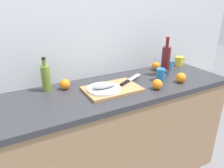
{
  "coord_description": "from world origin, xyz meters",
  "views": [
    {
      "loc": [
        -0.68,
        -1.31,
        1.55
      ],
      "look_at": [
        0.01,
        -0.03,
        0.95
      ],
      "focal_mm": 34.35,
      "sensor_mm": 36.0,
      "label": 1
    }
  ],
  "objects": [
    {
      "name": "back_wall",
      "position": [
        0.0,
        0.33,
        1.25
      ],
      "size": [
        3.2,
        0.05,
        2.5
      ],
      "primitive_type": "cube",
      "color": "silver",
      "rests_on": "ground_plane"
    },
    {
      "name": "kitchen_counter",
      "position": [
        0.0,
        0.0,
        0.45
      ],
      "size": [
        2.0,
        0.6,
        0.9
      ],
      "color": "#9E7A56",
      "rests_on": "ground_plane"
    },
    {
      "name": "cutting_board",
      "position": [
        0.01,
        -0.03,
        0.91
      ],
      "size": [
        0.41,
        0.27,
        0.02
      ],
      "primitive_type": "cube",
      "color": "tan",
      "rests_on": "kitchen_counter"
    },
    {
      "name": "white_plate",
      "position": [
        -0.06,
        -0.03,
        0.93
      ],
      "size": [
        0.24,
        0.24,
        0.01
      ],
      "primitive_type": "cylinder",
      "color": "white",
      "rests_on": "cutting_board"
    },
    {
      "name": "fish_fillet",
      "position": [
        -0.06,
        -0.03,
        0.95
      ],
      "size": [
        0.18,
        0.08,
        0.04
      ],
      "primitive_type": "ellipsoid",
      "color": "gray",
      "rests_on": "white_plate"
    },
    {
      "name": "chef_knife",
      "position": [
        0.18,
        0.01,
        0.93
      ],
      "size": [
        0.27,
        0.16,
        0.02
      ],
      "rotation": [
        0.0,
        0.0,
        0.48
      ],
      "color": "silver",
      "rests_on": "cutting_board"
    },
    {
      "name": "olive_oil_bottle",
      "position": [
        -0.41,
        0.2,
        1.0
      ],
      "size": [
        0.06,
        0.06,
        0.25
      ],
      "color": "olive",
      "rests_on": "kitchen_counter"
    },
    {
      "name": "wine_bottle",
      "position": [
        0.58,
        0.05,
        1.03
      ],
      "size": [
        0.07,
        0.07,
        0.33
      ],
      "color": "#59191E",
      "rests_on": "kitchen_counter"
    },
    {
      "name": "coffee_mug_0",
      "position": [
        0.72,
        0.15,
        0.94
      ],
      "size": [
        0.12,
        0.08,
        0.09
      ],
      "color": "#2672B2",
      "rests_on": "kitchen_counter"
    },
    {
      "name": "coffee_mug_1",
      "position": [
        0.89,
        0.19,
        0.95
      ],
      "size": [
        0.12,
        0.08,
        0.09
      ],
      "color": "yellow",
      "rests_on": "kitchen_counter"
    },
    {
      "name": "coffee_mug_2",
      "position": [
        0.46,
        -0.04,
        0.95
      ],
      "size": [
        0.11,
        0.07,
        0.1
      ],
      "color": "#2672B2",
      "rests_on": "kitchen_counter"
    },
    {
      "name": "orange_0",
      "position": [
        0.32,
        -0.17,
        0.94
      ],
      "size": [
        0.08,
        0.08,
        0.08
      ],
      "primitive_type": "sphere",
      "color": "orange",
      "rests_on": "kitchen_counter"
    },
    {
      "name": "orange_1",
      "position": [
        0.6,
        0.19,
        0.94
      ],
      "size": [
        0.08,
        0.08,
        0.08
      ],
      "primitive_type": "sphere",
      "color": "orange",
      "rests_on": "kitchen_counter"
    },
    {
      "name": "orange_2",
      "position": [
        0.57,
        -0.15,
        0.94
      ],
      "size": [
        0.08,
        0.08,
        0.08
      ],
      "primitive_type": "sphere",
      "color": "orange",
      "rests_on": "kitchen_counter"
    },
    {
      "name": "orange_3",
      "position": [
        -0.29,
        0.16,
        0.94
      ],
      "size": [
        0.08,
        0.08,
        0.08
      ],
      "primitive_type": "sphere",
      "color": "orange",
      "rests_on": "kitchen_counter"
    }
  ]
}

